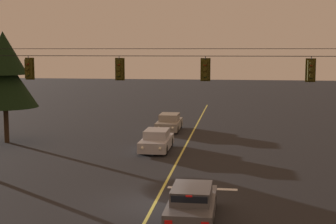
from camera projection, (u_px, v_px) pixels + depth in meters
ground_plane at (154, 204)px, 21.76m from camera, size 180.00×180.00×0.00m
lane_centre_stripe at (179, 158)px, 30.99m from camera, size 0.14×60.00×0.01m
stop_bar_paint at (202, 188)px, 24.25m from camera, size 3.40×0.36×0.01m
signal_span_assembly at (165, 104)px, 24.58m from camera, size 20.93×0.32×7.79m
traffic_light_leftmost at (29, 69)px, 25.30m from camera, size 0.48×0.41×1.22m
traffic_light_left_inner at (119, 69)px, 24.67m from camera, size 0.48×0.41×1.22m
traffic_light_centre at (205, 70)px, 24.09m from camera, size 0.48×0.41×1.22m
traffic_light_right_inner at (311, 70)px, 23.42m from camera, size 0.48×0.41×1.22m
car_waiting_near_lane at (192, 204)px, 19.71m from camera, size 1.80×4.33×1.39m
car_oncoming_lead at (157, 141)px, 33.34m from camera, size 1.80×4.42×1.39m
car_oncoming_trailing at (169, 123)px, 41.47m from camera, size 1.80×4.42×1.39m
tree_verge_near at (4, 73)px, 35.61m from camera, size 4.70×4.70×7.98m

